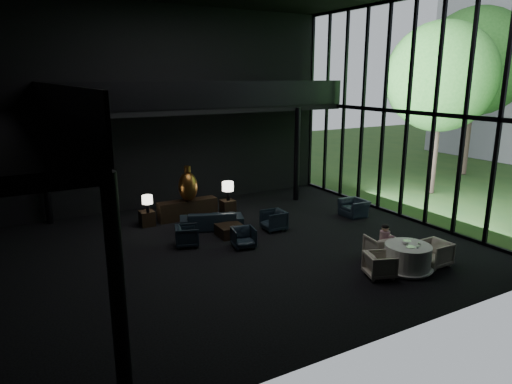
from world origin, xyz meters
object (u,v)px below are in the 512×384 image
console (188,209)px  dining_table (407,259)px  side_table_left (147,218)px  coffee_table (230,230)px  bronze_urn (188,186)px  lounge_armchair_south (243,237)px  lounge_armchair_east (274,219)px  table_lamp_right (228,187)px  sofa (211,216)px  lounge_armchair_west (187,236)px  dining_chair_east (434,252)px  side_table_right (228,207)px  dining_chair_west (380,264)px  child (385,235)px  table_lamp_left (147,200)px  dining_chair_north (381,246)px  window_armchair (354,206)px

console → dining_table: (3.59, -7.53, -0.03)m
side_table_left → coffee_table: size_ratio=0.65×
bronze_urn → lounge_armchair_south: (0.44, -3.59, -0.97)m
lounge_armchair_east → table_lamp_right: bearing=-164.8°
sofa → lounge_armchair_west: bearing=60.2°
console → dining_chair_east: (4.54, -7.66, 0.04)m
side_table_right → dining_chair_west: size_ratio=0.78×
dining_chair_west → dining_table: bearing=-74.0°
sofa → dining_chair_east: bearing=144.1°
side_table_left → table_lamp_right: (3.20, -0.14, 0.82)m
console → dining_table: size_ratio=1.58×
lounge_armchair_west → dining_chair_east: bearing=-113.6°
sofa → child: (3.32, -5.06, 0.30)m
table_lamp_left → side_table_right: size_ratio=1.12×
side_table_left → lounge_armchair_south: 4.17m
lounge_armchair_south → coffee_table: (0.11, 1.18, -0.14)m
lounge_armchair_south → side_table_left: bearing=130.1°
coffee_table → dining_chair_north: bearing=-53.0°
lounge_armchair_east → window_armchair: window_armchair is taller
table_lamp_left → table_lamp_right: bearing=0.7°
console → bronze_urn: size_ratio=1.71×
bronze_urn → side_table_right: 1.90m
window_armchair → dining_table: window_armchair is taller
dining_chair_north → table_lamp_left: bearing=-40.7°
console → lounge_armchair_east: (2.15, -2.76, 0.03)m
child → dining_chair_west: bearing=40.8°
side_table_right → dining_table: size_ratio=0.39×
side_table_left → dining_chair_east: 9.74m
dining_chair_east → dining_chair_north: bearing=-138.9°
dining_chair_east → console: bearing=-149.5°
side_table_right → table_lamp_right: (0.00, -0.03, 0.81)m
lounge_armchair_south → window_armchair: 5.39m
sofa → table_lamp_right: bearing=-115.2°
window_armchair → dining_chair_north: (-2.21, -3.69, 0.01)m
console → bronze_urn: 0.94m
table_lamp_left → dining_chair_north: table_lamp_left is taller
lounge_armchair_south → dining_chair_east: (4.10, -3.93, 0.08)m
table_lamp_left → child: (5.22, -6.33, -0.23)m
coffee_table → child: 5.12m
lounge_armchair_west → dining_table: dining_table is taller
table_lamp_left → lounge_armchair_south: bearing=-59.4°
dining_table → table_lamp_right: bearing=105.3°
lounge_armchair_east → dining_chair_east: size_ratio=0.97×
dining_chair_north → console: bearing=-51.7°
child → side_table_left: bearing=-51.3°
lounge_armchair_south → dining_table: dining_table is taller
bronze_urn → dining_table: bearing=-64.1°
table_lamp_right → dining_table: size_ratio=0.52×
sofa → lounge_armchair_west: sofa is taller
window_armchair → dining_chair_north: 4.30m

